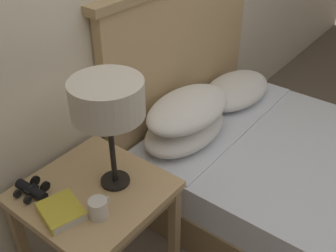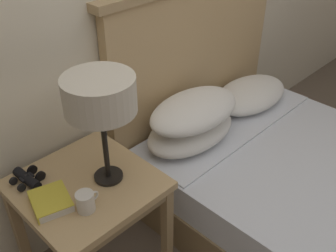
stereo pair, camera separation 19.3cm
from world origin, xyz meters
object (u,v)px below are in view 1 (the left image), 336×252
Objects in this scene: binoculars_pair at (32,190)px; table_lamp at (107,101)px; bed at (288,171)px; coffee_mug at (99,208)px; nightstand at (95,203)px; book_on_nightstand at (61,211)px.

table_lamp is at bearing -39.92° from binoculars_pair.
binoculars_pair is at bearing 150.24° from bed.
nightstand is at bearing 56.43° from coffee_mug.
nightstand is 0.51m from table_lamp.
table_lamp is at bearing 26.25° from coffee_mug.
table_lamp is 0.43m from coffee_mug.
book_on_nightstand is 1.29× the size of binoculars_pair.
coffee_mug is at bearing -74.61° from binoculars_pair.
binoculars_pair is at bearing 134.18° from nightstand.
nightstand is 0.28m from binoculars_pair.
nightstand is 2.98× the size of book_on_nightstand.
bed reaches higher than binoculars_pair.
bed is at bearing -29.76° from binoculars_pair.
bed reaches higher than nightstand.
bed is at bearing -18.45° from coffee_mug.
bed is (1.04, -0.51, -0.25)m from nightstand.
book_on_nightstand is (-1.22, 0.50, 0.36)m from bed.
book_on_nightstand is (-0.27, 0.04, -0.40)m from table_lamp.
table_lamp is at bearing -25.37° from nightstand.
nightstand is 1.24× the size of table_lamp.
book_on_nightstand is at bearing -177.04° from nightstand.
table_lamp is 4.87× the size of coffee_mug.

